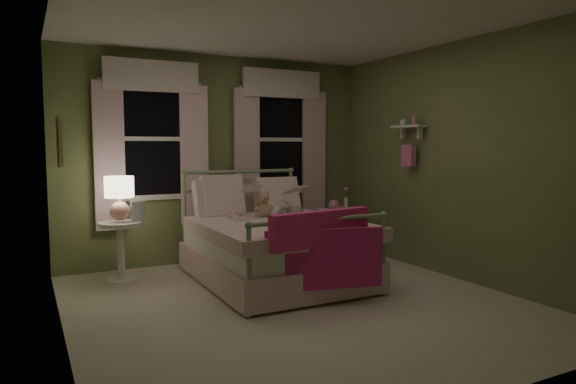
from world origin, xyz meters
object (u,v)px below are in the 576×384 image
child_left (234,195)px  nightstand_left (121,243)px  teddy_bear (263,206)px  bed (273,247)px  child_right (279,188)px  table_lamp (119,194)px  nightstand_right (340,217)px

child_left → nightstand_left: bearing=-6.7°
teddy_bear → nightstand_left: teddy_bear is taller
bed → child_right: bearing=56.6°
child_left → table_lamp: child_left is taller
child_left → bed: bearing=130.2°
child_right → nightstand_right: bearing=-175.9°
child_right → teddy_bear: child_right is taller
child_right → nightstand_left: child_right is taller
child_left → table_lamp: (-1.19, 0.31, 0.04)m
bed → nightstand_right: (1.25, 0.59, 0.17)m
child_right → table_lamp: bearing=-15.3°
table_lamp → child_left: bearing=-14.5°
bed → child_right: 0.79m
child_left → child_right: child_right is taller
child_right → nightstand_right: (0.96, 0.16, -0.42)m
teddy_bear → nightstand_left: bearing=162.4°
teddy_bear → child_right: bearing=29.5°
child_left → nightstand_right: size_ratio=1.09×
nightstand_right → child_right: bearing=-170.6°
nightstand_left → nightstand_right: bearing=-3.1°
child_left → nightstand_right: child_left is taller
bed → nightstand_left: bed is taller
child_right → table_lamp: (-1.75, 0.31, -0.01)m
child_left → nightstand_left: (-1.19, 0.31, -0.50)m
teddy_bear → nightstand_right: size_ratio=0.50×
child_right → nightstand_left: bearing=-15.3°
bed → nightstand_right: 1.39m
teddy_bear → nightstand_right: (1.24, 0.32, -0.24)m
nightstand_left → table_lamp: size_ratio=1.37×
nightstand_left → child_right: bearing=-10.0°
nightstand_left → nightstand_right: 2.73m
bed → nightstand_left: bearing=153.2°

